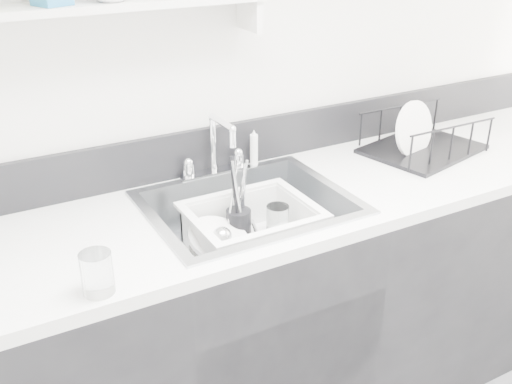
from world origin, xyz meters
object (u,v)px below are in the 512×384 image
sink (249,228)px  counter_run (249,320)px  wash_tub (252,231)px  dish_rack (424,132)px

sink → counter_run: bearing=0.0°
sink → wash_tub: sink is taller
dish_rack → wash_tub: bearing=173.7°
counter_run → dish_rack: 0.96m
sink → dish_rack: 0.82m
wash_tub → sink: bearing=95.4°
counter_run → wash_tub: size_ratio=8.02×
counter_run → sink: sink is taller
wash_tub → dish_rack: dish_rack is taller
counter_run → sink: (0.00, 0.00, 0.37)m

